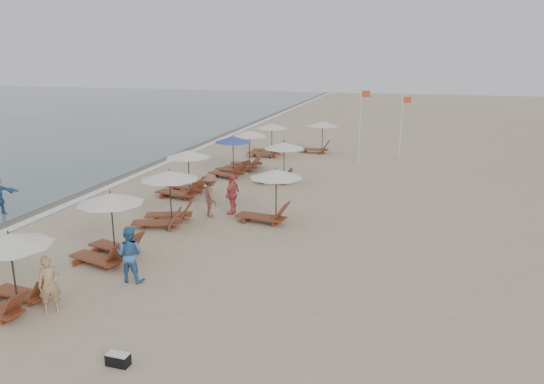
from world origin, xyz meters
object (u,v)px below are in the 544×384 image
(lounger_station_2, at_px, (166,197))
(flag_pole_near, at_px, (361,122))
(lounger_station_6, at_px, (268,141))
(lounger_station_5, at_px, (246,151))
(beachgoer_near, at_px, (49,285))
(beachgoer_mid_b, at_px, (211,195))
(beachgoer_far_a, at_px, (232,194))
(beachgoer_mid_a, at_px, (130,254))
(lounger_station_4, at_px, (230,157))
(duffel_bag, at_px, (118,359))
(inland_station_1, at_px, (280,157))
(lounger_station_1, at_px, (107,227))
(lounger_station_3, at_px, (184,175))
(lounger_station_0, at_px, (7,269))
(inland_station_0, at_px, (269,192))
(inland_station_2, at_px, (319,134))

(lounger_station_2, xyz_separation_m, flag_pole_near, (6.17, 14.79, 1.46))
(lounger_station_2, distance_m, lounger_station_6, 15.36)
(lounger_station_5, relative_size, beachgoer_near, 1.59)
(beachgoer_mid_b, height_order, beachgoer_far_a, beachgoer_mid_b)
(lounger_station_5, height_order, beachgoer_mid_a, lounger_station_5)
(lounger_station_4, relative_size, duffel_bag, 4.68)
(lounger_station_4, bearing_deg, flag_pole_near, 41.66)
(lounger_station_2, distance_m, lounger_station_5, 10.86)
(inland_station_1, xyz_separation_m, beachgoer_mid_a, (-1.21, -13.37, -0.53))
(lounger_station_1, height_order, lounger_station_3, lounger_station_1)
(lounger_station_4, distance_m, beachgoer_far_a, 7.21)
(lounger_station_4, relative_size, lounger_station_5, 0.98)
(lounger_station_2, relative_size, lounger_station_3, 1.00)
(lounger_station_0, relative_size, beachgoer_far_a, 1.37)
(inland_station_0, bearing_deg, duffel_bag, -92.44)
(lounger_station_1, xyz_separation_m, lounger_station_5, (-0.05, 14.81, -0.05))
(lounger_station_6, distance_m, beachgoer_near, 22.95)
(lounger_station_1, relative_size, beachgoer_mid_a, 1.47)
(beachgoer_mid_a, distance_m, beachgoer_far_a, 7.39)
(inland_station_0, bearing_deg, lounger_station_6, 106.34)
(lounger_station_6, xyz_separation_m, beachgoer_mid_a, (1.56, -20.59, -0.13))
(lounger_station_6, relative_size, inland_station_1, 1.01)
(lounger_station_2, relative_size, lounger_station_4, 1.07)
(inland_station_2, bearing_deg, lounger_station_6, -146.74)
(duffel_bag, bearing_deg, inland_station_1, 92.79)
(lounger_station_1, relative_size, flag_pole_near, 0.54)
(lounger_station_3, distance_m, beachgoer_mid_b, 3.81)
(inland_station_1, bearing_deg, inland_station_2, 87.67)
(lounger_station_6, relative_size, inland_station_0, 0.97)
(duffel_bag, bearing_deg, flag_pole_near, 83.66)
(beachgoer_near, bearing_deg, beachgoer_mid_a, 25.24)
(duffel_bag, bearing_deg, lounger_station_1, 124.20)
(lounger_station_1, xyz_separation_m, beachgoer_mid_a, (1.58, -1.27, -0.30))
(beachgoer_far_a, xyz_separation_m, flag_pole_near, (4.07, 12.66, 1.74))
(inland_station_2, xyz_separation_m, duffel_bag, (0.47, -26.73, -1.20))
(beachgoer_mid_a, bearing_deg, flag_pole_near, -104.95)
(beachgoer_near, relative_size, beachgoer_far_a, 0.89)
(lounger_station_6, bearing_deg, beachgoer_far_a, -80.46)
(lounger_station_1, distance_m, beachgoer_far_a, 6.49)
(lounger_station_0, bearing_deg, lounger_station_2, 84.56)
(lounger_station_5, distance_m, inland_station_2, 7.31)
(lounger_station_6, height_order, flag_pole_near, flag_pole_near)
(lounger_station_5, bearing_deg, lounger_station_2, -88.93)
(lounger_station_4, height_order, beachgoer_near, lounger_station_4)
(lounger_station_1, bearing_deg, lounger_station_3, 97.39)
(inland_station_2, bearing_deg, beachgoer_far_a, -93.45)
(lounger_station_2, xyz_separation_m, inland_station_2, (3.02, 17.42, 0.16))
(lounger_station_5, distance_m, inland_station_1, 3.95)
(lounger_station_5, bearing_deg, beachgoer_mid_a, -84.20)
(lounger_station_4, distance_m, inland_station_2, 9.26)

